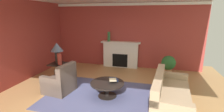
% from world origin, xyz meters
% --- Properties ---
extents(ground_plane, '(8.34, 8.34, 0.00)m').
position_xyz_m(ground_plane, '(0.00, 0.00, 0.00)').
color(ground_plane, tan).
extents(wall_fireplace, '(7.01, 0.12, 2.94)m').
position_xyz_m(wall_fireplace, '(0.00, 3.24, 1.47)').
color(wall_fireplace, '#9E3833').
rests_on(wall_fireplace, ground_plane).
extents(wall_window, '(0.12, 6.97, 2.94)m').
position_xyz_m(wall_window, '(-3.27, 0.30, 1.47)').
color(wall_window, '#9E3833').
rests_on(wall_window, ground_plane).
extents(crown_moulding, '(7.01, 0.08, 0.12)m').
position_xyz_m(crown_moulding, '(0.00, 3.16, 2.86)').
color(crown_moulding, white).
extents(area_rug, '(3.69, 2.43, 0.01)m').
position_xyz_m(area_rug, '(0.13, 0.08, 0.01)').
color(area_rug, '#4C517A').
rests_on(area_rug, ground_plane).
extents(fireplace, '(1.80, 0.35, 1.21)m').
position_xyz_m(fireplace, '(-0.07, 3.03, 0.57)').
color(fireplace, white).
rests_on(fireplace, ground_plane).
extents(sofa, '(1.12, 2.18, 0.85)m').
position_xyz_m(sofa, '(1.88, 0.00, 0.30)').
color(sofa, tan).
rests_on(sofa, ground_plane).
extents(armchair_near_window, '(0.90, 0.90, 0.95)m').
position_xyz_m(armchair_near_window, '(-1.39, 0.00, 0.31)').
color(armchair_near_window, brown).
rests_on(armchair_near_window, ground_plane).
extents(coffee_table, '(1.00, 1.00, 0.45)m').
position_xyz_m(coffee_table, '(0.13, 0.08, 0.34)').
color(coffee_table, black).
rests_on(coffee_table, ground_plane).
extents(side_table, '(0.56, 0.56, 0.70)m').
position_xyz_m(side_table, '(-1.90, 0.73, 0.40)').
color(side_table, black).
rests_on(side_table, ground_plane).
extents(table_lamp, '(0.44, 0.44, 0.75)m').
position_xyz_m(table_lamp, '(-1.90, 0.73, 1.22)').
color(table_lamp, black).
rests_on(table_lamp, side_table).
extents(vase_mantel_left, '(0.12, 0.12, 0.44)m').
position_xyz_m(vase_mantel_left, '(-0.62, 2.98, 1.43)').
color(vase_mantel_left, '#33703D').
rests_on(vase_mantel_left, fireplace).
extents(vase_on_side_table, '(0.14, 0.14, 0.41)m').
position_xyz_m(vase_on_side_table, '(-1.75, 0.61, 0.90)').
color(vase_on_side_table, '#9E3328').
rests_on(vase_on_side_table, side_table).
extents(book_red_cover, '(0.28, 0.22, 0.03)m').
position_xyz_m(book_red_cover, '(0.30, 0.25, 0.47)').
color(book_red_cover, navy).
rests_on(book_red_cover, coffee_table).
extents(book_art_folio, '(0.26, 0.21, 0.04)m').
position_xyz_m(book_art_folio, '(0.27, 0.23, 0.51)').
color(book_art_folio, navy).
rests_on(book_art_folio, coffee_table).
extents(book_small_novel, '(0.25, 0.24, 0.05)m').
position_xyz_m(book_small_novel, '(0.30, 0.08, 0.55)').
color(book_small_novel, tan).
rests_on(book_small_novel, coffee_table).
extents(potted_plant, '(0.56, 0.56, 0.83)m').
position_xyz_m(potted_plant, '(2.02, 2.34, 0.49)').
color(potted_plant, '#A8754C').
rests_on(potted_plant, ground_plane).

